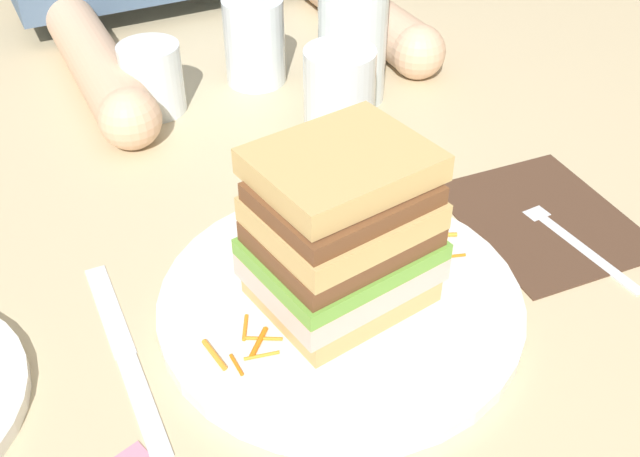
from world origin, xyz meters
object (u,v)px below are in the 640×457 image
juice_glass (339,101)px  knife (126,357)px  sandwich (339,230)px  empty_tumbler_0 (254,41)px  napkin_dark (543,218)px  fork (562,229)px  empty_tumbler_1 (152,78)px  main_plate (338,298)px

juice_glass → knife: bearing=-144.6°
sandwich → juice_glass: sandwich is taller
empty_tumbler_0 → napkin_dark: bearing=-71.0°
fork → empty_tumbler_0: empty_tumbler_0 is taller
sandwich → napkin_dark: (0.21, 0.01, -0.07)m
sandwich → empty_tumbler_1: bearing=95.7°
main_plate → juice_glass: (0.11, 0.21, 0.04)m
napkin_dark → empty_tumbler_1: size_ratio=2.24×
sandwich → main_plate: bearing=-126.6°
sandwich → empty_tumbler_0: (0.09, 0.37, -0.02)m
main_plate → napkin_dark: (0.21, 0.01, -0.00)m
napkin_dark → juice_glass: 0.23m
napkin_dark → fork: fork is taller
empty_tumbler_1 → sandwich: bearing=-84.3°
juice_glass → main_plate: bearing=-118.0°
main_plate → sandwich: bearing=53.4°
sandwich → napkin_dark: bearing=3.2°
sandwich → napkin_dark: sandwich is taller
knife → juice_glass: 0.34m
juice_glass → empty_tumbler_1: 0.20m
sandwich → napkin_dark: size_ratio=0.84×
juice_glass → fork: bearing=-65.9°
fork → empty_tumbler_1: bearing=124.1°
juice_glass → empty_tumbler_1: size_ratio=1.31×
empty_tumbler_1 → juice_glass: bearing=-43.9°
knife → empty_tumbler_0: 0.43m
sandwich → empty_tumbler_0: size_ratio=1.45×
sandwich → fork: bearing=-2.9°
napkin_dark → knife: size_ratio=0.83×
sandwich → fork: size_ratio=0.83×
empty_tumbler_0 → empty_tumbler_1: empty_tumbler_0 is taller
napkin_dark → juice_glass: juice_glass is taller
juice_glass → empty_tumbler_0: (-0.02, 0.16, 0.00)m
main_plate → empty_tumbler_1: bearing=95.6°
main_plate → fork: main_plate is taller
knife → main_plate: bearing=-6.5°
sandwich → knife: 0.18m
sandwich → fork: (0.21, -0.01, -0.07)m
main_plate → sandwich: (0.00, 0.00, 0.07)m
sandwich → empty_tumbler_1: (-0.04, 0.35, -0.03)m
empty_tumbler_1 → fork: bearing=-55.9°
knife → empty_tumbler_0: empty_tumbler_0 is taller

